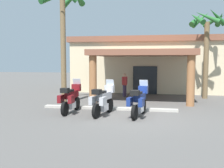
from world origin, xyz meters
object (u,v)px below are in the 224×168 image
at_px(motorcycle_blue, 139,101).
at_px(pedestrian, 125,83).
at_px(motorcycle_silver, 103,100).
at_px(palm_tree_near_portico, 207,31).
at_px(palm_tree_roadside, 63,14).
at_px(motorcycle_maroon, 71,98).
at_px(motel_building, 147,64).

bearing_deg(motorcycle_blue, pedestrian, 23.28).
xyz_separation_m(motorcycle_silver, pedestrian, (0.16, 6.35, 0.25)).
relative_size(motorcycle_blue, palm_tree_near_portico, 0.37).
xyz_separation_m(motorcycle_silver, palm_tree_near_portico, (5.56, 6.42, 3.76)).
relative_size(palm_tree_roadside, palm_tree_near_portico, 1.16).
height_order(motorcycle_maroon, pedestrian, pedestrian).
bearing_deg(palm_tree_roadside, motorcycle_maroon, -61.60).
bearing_deg(motorcycle_silver, pedestrian, 9.81).
height_order(motorcycle_silver, palm_tree_near_portico, palm_tree_near_portico).
relative_size(motel_building, palm_tree_near_portico, 2.07).
bearing_deg(palm_tree_roadside, motorcycle_blue, -28.55).
relative_size(motel_building, motorcycle_silver, 5.61).
bearing_deg(palm_tree_roadside, motorcycle_silver, -40.48).
relative_size(motel_building, motorcycle_maroon, 5.56).
bearing_deg(motorcycle_blue, motorcycle_maroon, 94.85).
xyz_separation_m(motorcycle_silver, motorcycle_blue, (1.66, -0.03, 0.00)).
height_order(motel_building, palm_tree_near_portico, palm_tree_near_portico).
relative_size(motorcycle_blue, palm_tree_roadside, 0.32).
bearing_deg(motorcycle_maroon, pedestrian, -14.56).
bearing_deg(motorcycle_maroon, palm_tree_near_portico, -47.45).
xyz_separation_m(motorcycle_blue, pedestrian, (-1.51, 6.38, 0.25)).
bearing_deg(motel_building, motorcycle_blue, -89.00).
bearing_deg(palm_tree_roadside, palm_tree_near_portico, 25.60).
height_order(pedestrian, palm_tree_roadside, palm_tree_roadside).
bearing_deg(motorcycle_silver, palm_tree_near_portico, -29.63).
distance_m(motorcycle_silver, pedestrian, 6.36).
xyz_separation_m(motorcycle_blue, palm_tree_roadside, (-4.49, 2.44, 4.42)).
xyz_separation_m(pedestrian, palm_tree_roadside, (-2.98, -3.94, 4.17)).
bearing_deg(motorcycle_maroon, motel_building, -13.80).
distance_m(motorcycle_maroon, palm_tree_roadside, 5.04).
bearing_deg(palm_tree_near_portico, pedestrian, -179.26).
bearing_deg(palm_tree_roadside, motel_building, 64.19).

